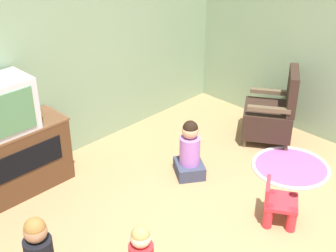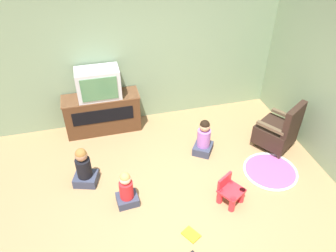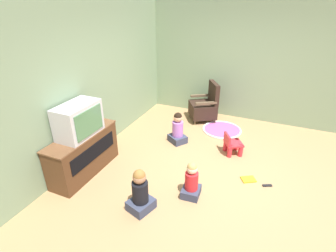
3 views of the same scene
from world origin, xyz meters
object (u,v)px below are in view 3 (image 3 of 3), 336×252
object	(u,v)px
child_watching_left	(191,182)
child_watching_right	(140,193)
yellow_kid_chair	(232,145)
book	(248,179)
remote_control	(267,185)
television	(79,120)
child_watching_center	(178,130)
tv_cabinet	(84,153)
black_armchair	(205,106)

from	to	relation	value
child_watching_left	child_watching_right	bearing A→B (deg)	130.30
child_watching_right	yellow_kid_chair	bearing A→B (deg)	-6.53
book	yellow_kid_chair	bearing A→B (deg)	-90.24
book	remote_control	bearing A→B (deg)	142.31
yellow_kid_chair	book	world-z (taller)	yellow_kid_chair
television	yellow_kid_chair	distance (m)	2.82
yellow_kid_chair	child_watching_right	world-z (taller)	child_watching_right
book	remote_control	xyz separation A→B (m)	(-0.04, -0.30, -0.00)
yellow_kid_chair	child_watching_left	bearing A→B (deg)	136.02
television	remote_control	xyz separation A→B (m)	(0.83, -2.91, -0.98)
television	book	world-z (taller)	television
book	child_watching_center	bearing A→B (deg)	-55.30
child_watching_center	child_watching_right	size ratio (longest dim) A/B	0.98
yellow_kid_chair	book	xyz separation A→B (m)	(-0.72, -0.42, -0.16)
yellow_kid_chair	tv_cabinet	bearing A→B (deg)	94.89
television	child_watching_left	bearing A→B (deg)	-85.53
child_watching_right	book	size ratio (longest dim) A/B	2.46
book	child_watching_right	bearing A→B (deg)	13.48
book	television	bearing A→B (deg)	-12.31
child_watching_right	child_watching_left	bearing A→B (deg)	-27.69
black_armchair	child_watching_right	world-z (taller)	black_armchair
child_watching_left	book	bearing A→B (deg)	-50.57
tv_cabinet	book	size ratio (longest dim) A/B	4.94
child_watching_left	child_watching_right	size ratio (longest dim) A/B	0.88
black_armchair	child_watching_right	distance (m)	3.25
child_watching_left	child_watching_center	xyz separation A→B (m)	(1.43, 0.79, 0.03)
tv_cabinet	child_watching_right	size ratio (longest dim) A/B	2.01
television	black_armchair	size ratio (longest dim) A/B	0.79
remote_control	child_watching_right	bearing A→B (deg)	11.41
child_watching_left	yellow_kid_chair	bearing A→B (deg)	-17.45
child_watching_left	black_armchair	bearing A→B (deg)	7.98
tv_cabinet	child_watching_left	world-z (taller)	tv_cabinet
black_armchair	remote_control	world-z (taller)	black_armchair
yellow_kid_chair	book	bearing A→B (deg)	179.56
television	black_armchair	distance (m)	3.17
tv_cabinet	television	world-z (taller)	television
child_watching_right	remote_control	xyz separation A→B (m)	(1.24, -1.61, -0.28)
tv_cabinet	child_watching_right	bearing A→B (deg)	-107.50
black_armchair	child_watching_center	size ratio (longest dim) A/B	1.40
tv_cabinet	book	world-z (taller)	tv_cabinet
child_watching_left	child_watching_right	world-z (taller)	child_watching_right
tv_cabinet	child_watching_left	size ratio (longest dim) A/B	2.29
child_watching_center	remote_control	xyz separation A→B (m)	(-0.74, -1.84, -0.28)
yellow_kid_chair	child_watching_left	distance (m)	1.48
television	child_watching_center	distance (m)	2.02
tv_cabinet	child_watching_center	bearing A→B (deg)	-34.28
television	remote_control	bearing A→B (deg)	-73.99
book	remote_control	distance (m)	0.30
tv_cabinet	child_watching_right	world-z (taller)	tv_cabinet
black_armchair	remote_control	size ratio (longest dim) A/B	6.01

